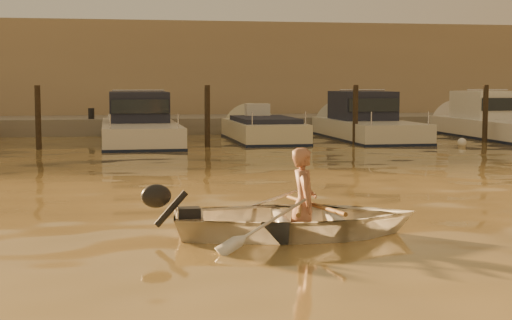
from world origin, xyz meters
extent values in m
plane|color=olive|center=(0.00, 0.00, 0.00)|extent=(160.00, 160.00, 0.00)
imported|color=silver|center=(-0.84, -1.01, 0.23)|extent=(3.57, 2.70, 0.70)
imported|color=#A26951|center=(-0.74, -1.02, 0.46)|extent=(0.41, 0.58, 1.52)
cylinder|color=brown|center=(-0.59, -1.04, 0.42)|extent=(0.31, 2.09, 0.13)
cylinder|color=brown|center=(-0.79, -1.02, 0.42)|extent=(0.61, 2.04, 0.13)
cylinder|color=#2D2319|center=(-5.50, 13.80, 0.90)|extent=(0.18, 0.18, 2.20)
cylinder|color=#2D2319|center=(-0.20, 13.80, 0.90)|extent=(0.18, 0.18, 2.20)
cylinder|color=#2D2319|center=(4.80, 13.80, 0.90)|extent=(0.18, 0.18, 2.20)
cylinder|color=#2D2319|center=(9.50, 13.80, 0.90)|extent=(0.18, 0.18, 2.20)
sphere|color=silver|center=(-1.56, 12.58, 0.10)|extent=(0.30, 0.30, 0.30)
sphere|color=#CE4318|center=(2.66, 13.81, 0.10)|extent=(0.30, 0.30, 0.30)
sphere|color=white|center=(8.18, 12.80, 0.10)|extent=(0.30, 0.30, 0.30)
cube|color=gray|center=(0.00, 21.50, 0.15)|extent=(52.00, 4.00, 1.00)
cube|color=#9E8466|center=(0.00, 27.00, 2.40)|extent=(46.00, 7.00, 4.80)
camera|label=1|loc=(-3.37, -11.40, 2.12)|focal=55.00mm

